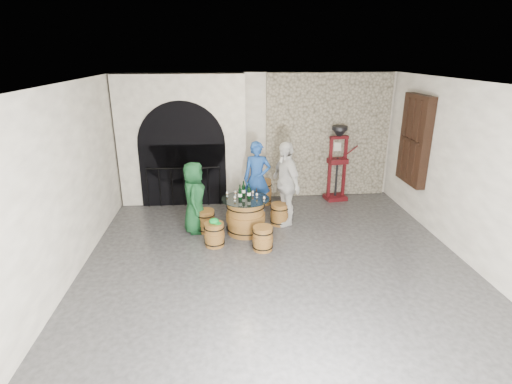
{
  "coord_description": "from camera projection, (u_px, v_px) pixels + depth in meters",
  "views": [
    {
      "loc": [
        -0.91,
        -6.09,
        3.67
      ],
      "look_at": [
        -0.28,
        1.32,
        1.05
      ],
      "focal_mm": 28.0,
      "sensor_mm": 36.0,
      "label": 1
    }
  ],
  "objects": [
    {
      "name": "ground",
      "position": [
        278.0,
        273.0,
        7.01
      ],
      "size": [
        8.0,
        8.0,
        0.0
      ],
      "primitive_type": "plane",
      "color": "#2A2A2C",
      "rests_on": "ground"
    },
    {
      "name": "wall_back",
      "position": [
        258.0,
        137.0,
        10.24
      ],
      "size": [
        8.0,
        0.0,
        8.0
      ],
      "primitive_type": "plane",
      "rotation": [
        1.57,
        0.0,
        0.0
      ],
      "color": "white",
      "rests_on": "ground"
    },
    {
      "name": "wall_front",
      "position": [
        363.0,
        373.0,
        2.72
      ],
      "size": [
        8.0,
        0.0,
        8.0
      ],
      "primitive_type": "plane",
      "rotation": [
        -1.57,
        0.0,
        0.0
      ],
      "color": "white",
      "rests_on": "ground"
    },
    {
      "name": "wall_left",
      "position": [
        57.0,
        193.0,
        6.2
      ],
      "size": [
        0.0,
        8.0,
        8.0
      ],
      "primitive_type": "plane",
      "rotation": [
        1.57,
        0.0,
        1.57
      ],
      "color": "white",
      "rests_on": "ground"
    },
    {
      "name": "wall_right",
      "position": [
        485.0,
        181.0,
        6.76
      ],
      "size": [
        0.0,
        8.0,
        8.0
      ],
      "primitive_type": "plane",
      "rotation": [
        1.57,
        0.0,
        -1.57
      ],
      "color": "white",
      "rests_on": "ground"
    },
    {
      "name": "ceiling",
      "position": [
        282.0,
        85.0,
        5.95
      ],
      "size": [
        8.0,
        8.0,
        0.0
      ],
      "primitive_type": "plane",
      "rotation": [
        3.14,
        0.0,
        0.0
      ],
      "color": "beige",
      "rests_on": "wall_back"
    },
    {
      "name": "stone_facing_panel",
      "position": [
        327.0,
        136.0,
        10.33
      ],
      "size": [
        3.2,
        0.12,
        3.18
      ],
      "primitive_type": "cube",
      "color": "#A29881",
      "rests_on": "ground"
    },
    {
      "name": "arched_opening",
      "position": [
        183.0,
        141.0,
        9.85
      ],
      "size": [
        3.1,
        0.6,
        3.19
      ],
      "color": "white",
      "rests_on": "ground"
    },
    {
      "name": "shuttered_window",
      "position": [
        414.0,
        140.0,
        8.94
      ],
      "size": [
        0.23,
        1.1,
        2.0
      ],
      "color": "black",
      "rests_on": "wall_right"
    },
    {
      "name": "barrel_table",
      "position": [
        246.0,
        216.0,
        8.45
      ],
      "size": [
        1.01,
        1.01,
        0.78
      ],
      "color": "brown",
      "rests_on": "ground"
    },
    {
      "name": "barrel_stool_left",
      "position": [
        206.0,
        221.0,
        8.55
      ],
      "size": [
        0.41,
        0.41,
        0.49
      ],
      "color": "brown",
      "rests_on": "ground"
    },
    {
      "name": "barrel_stool_far",
      "position": [
        255.0,
        208.0,
        9.29
      ],
      "size": [
        0.41,
        0.41,
        0.49
      ],
      "color": "brown",
      "rests_on": "ground"
    },
    {
      "name": "barrel_stool_right",
      "position": [
        279.0,
        214.0,
        8.91
      ],
      "size": [
        0.41,
        0.41,
        0.49
      ],
      "color": "brown",
      "rests_on": "ground"
    },
    {
      "name": "barrel_stool_near_right",
      "position": [
        263.0,
        238.0,
        7.76
      ],
      "size": [
        0.41,
        0.41,
        0.49
      ],
      "color": "brown",
      "rests_on": "ground"
    },
    {
      "name": "barrel_stool_near_left",
      "position": [
        214.0,
        234.0,
        7.92
      ],
      "size": [
        0.41,
        0.41,
        0.49
      ],
      "color": "brown",
      "rests_on": "ground"
    },
    {
      "name": "green_cap",
      "position": [
        214.0,
        221.0,
        7.82
      ],
      "size": [
        0.24,
        0.2,
        0.11
      ],
      "color": "#0C8C2C",
      "rests_on": "barrel_stool_near_left"
    },
    {
      "name": "person_green",
      "position": [
        194.0,
        198.0,
        8.39
      ],
      "size": [
        0.52,
        0.77,
        1.54
      ],
      "primitive_type": "imported",
      "rotation": [
        0.0,
        0.0,
        1.53
      ],
      "color": "#12411F",
      "rests_on": "ground"
    },
    {
      "name": "person_blue",
      "position": [
        257.0,
        178.0,
        9.32
      ],
      "size": [
        0.68,
        0.49,
        1.75
      ],
      "primitive_type": "imported",
      "rotation": [
        0.0,
        0.0,
        -0.12
      ],
      "color": "navy",
      "rests_on": "ground"
    },
    {
      "name": "person_white",
      "position": [
        285.0,
        183.0,
        8.75
      ],
      "size": [
        0.79,
        1.19,
        1.88
      ],
      "primitive_type": "imported",
      "rotation": [
        0.0,
        0.0,
        -1.25
      ],
      "color": "silver",
      "rests_on": "ground"
    },
    {
      "name": "wine_bottle_left",
      "position": [
        240.0,
        194.0,
        8.22
      ],
      "size": [
        0.08,
        0.08,
        0.32
      ],
      "color": "black",
      "rests_on": "barrel_table"
    },
    {
      "name": "wine_bottle_center",
      "position": [
        249.0,
        193.0,
        8.28
      ],
      "size": [
        0.08,
        0.08,
        0.32
      ],
      "color": "black",
      "rests_on": "barrel_table"
    },
    {
      "name": "wine_bottle_right",
      "position": [
        244.0,
        190.0,
        8.45
      ],
      "size": [
        0.08,
        0.08,
        0.32
      ],
      "color": "black",
      "rests_on": "barrel_table"
    },
    {
      "name": "tasting_glass_a",
      "position": [
        235.0,
        199.0,
        8.17
      ],
      "size": [
        0.05,
        0.05,
        0.1
      ],
      "primitive_type": null,
      "color": "#B36C22",
      "rests_on": "barrel_table"
    },
    {
      "name": "tasting_glass_b",
      "position": [
        257.0,
        195.0,
        8.35
      ],
      "size": [
        0.05,
        0.05,
        0.1
      ],
      "primitive_type": null,
      "color": "#B36C22",
      "rests_on": "barrel_table"
    },
    {
      "name": "tasting_glass_c",
      "position": [
        235.0,
        193.0,
        8.49
      ],
      "size": [
        0.05,
        0.05,
        0.1
      ],
      "primitive_type": null,
      "color": "#B36C22",
      "rests_on": "barrel_table"
    },
    {
      "name": "tasting_glass_d",
      "position": [
        253.0,
        193.0,
        8.49
      ],
      "size": [
        0.05,
        0.05,
        0.1
      ],
      "primitive_type": null,
      "color": "#B36C22",
      "rests_on": "barrel_table"
    },
    {
      "name": "tasting_glass_e",
      "position": [
        264.0,
        199.0,
        8.16
      ],
      "size": [
        0.05,
        0.05,
        0.1
      ],
      "primitive_type": null,
      "color": "#B36C22",
      "rests_on": "barrel_table"
    },
    {
      "name": "tasting_glass_f",
      "position": [
        227.0,
        194.0,
        8.43
      ],
      "size": [
        0.05,
        0.05,
        0.1
      ],
      "primitive_type": null,
      "color": "#B36C22",
      "rests_on": "barrel_table"
    },
    {
      "name": "side_barrel",
      "position": [
        263.0,
        192.0,
        10.12
      ],
      "size": [
        0.47,
        0.47,
        0.62
      ],
      "rotation": [
        0.0,
        0.0,
        0.13
      ],
      "color": "brown",
      "rests_on": "ground"
    },
    {
      "name": "corking_press",
      "position": [
        338.0,
        158.0,
        10.14
      ],
      "size": [
        0.82,
        0.5,
        1.93
      ],
      "rotation": [
        0.0,
        0.0,
        0.15
      ],
      "color": "#4D0C12",
      "rests_on": "ground"
    },
    {
      "name": "control_box",
      "position": [
        337.0,
        146.0,
        10.35
      ],
      "size": [
        0.18,
        0.1,
        0.22
      ],
      "primitive_type": "cube",
      "color": "silver",
      "rests_on": "wall_back"
    }
  ]
}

